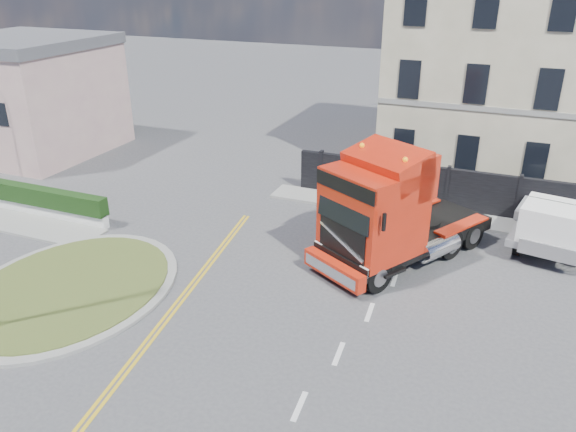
% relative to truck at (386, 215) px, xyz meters
% --- Properties ---
extents(ground, '(120.00, 120.00, 0.00)m').
position_rel_truck_xyz_m(ground, '(-2.57, -2.93, -1.99)').
color(ground, '#424244').
rests_on(ground, ground).
extents(traffic_island, '(6.80, 6.80, 0.17)m').
position_rel_truck_xyz_m(traffic_island, '(-9.57, -5.93, -1.91)').
color(traffic_island, gray).
rests_on(traffic_island, ground).
extents(hedge_wall, '(8.00, 0.55, 1.35)m').
position_rel_truck_xyz_m(hedge_wall, '(-15.57, -1.43, -1.25)').
color(hedge_wall, silver).
rests_on(hedge_wall, ground).
extents(pavement_side, '(8.50, 1.80, 0.10)m').
position_rel_truck_xyz_m(pavement_side, '(-15.57, -2.53, -1.94)').
color(pavement_side, gray).
rests_on(pavement_side, ground).
extents(seaside_bldg_pink, '(8.00, 8.00, 6.00)m').
position_rel_truck_xyz_m(seaside_bldg_pink, '(-22.57, 6.07, 1.01)').
color(seaside_bldg_pink, '#CAAA9D').
rests_on(seaside_bldg_pink, ground).
extents(hoarding_fence, '(18.80, 0.25, 2.00)m').
position_rel_truck_xyz_m(hoarding_fence, '(3.98, 6.07, -0.99)').
color(hoarding_fence, black).
rests_on(hoarding_fence, ground).
extents(georgian_building, '(12.30, 10.30, 12.80)m').
position_rel_truck_xyz_m(georgian_building, '(3.43, 13.57, 3.78)').
color(georgian_building, beige).
rests_on(georgian_building, ground).
extents(pavement_far, '(20.00, 1.60, 0.12)m').
position_rel_truck_xyz_m(pavement_far, '(3.43, 5.17, -1.93)').
color(pavement_far, gray).
rests_on(pavement_far, ground).
extents(truck, '(6.09, 7.79, 4.44)m').
position_rel_truck_xyz_m(truck, '(0.00, 0.00, 0.00)').
color(truck, black).
rests_on(truck, ground).
extents(flatbed_pickup, '(3.07, 5.68, 2.23)m').
position_rel_truck_xyz_m(flatbed_pickup, '(5.66, 3.32, -0.79)').
color(flatbed_pickup, slate).
rests_on(flatbed_pickup, ground).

